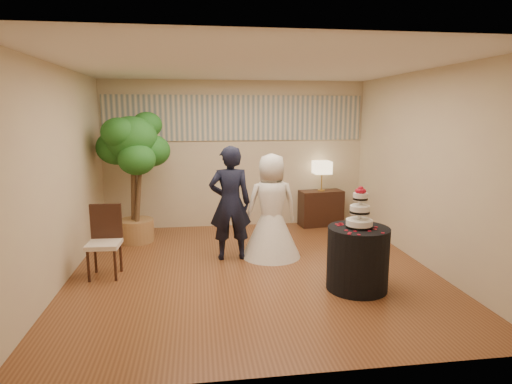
{
  "coord_description": "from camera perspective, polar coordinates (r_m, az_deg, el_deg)",
  "views": [
    {
      "loc": [
        -0.75,
        -5.71,
        2.19
      ],
      "look_at": [
        0.1,
        0.4,
        1.05
      ],
      "focal_mm": 30.0,
      "sensor_mm": 36.0,
      "label": 1
    }
  ],
  "objects": [
    {
      "name": "floor",
      "position": [
        6.16,
        -0.41,
        -10.35
      ],
      "size": [
        5.0,
        5.0,
        0.0
      ],
      "primitive_type": "cube",
      "color": "brown",
      "rests_on": "ground"
    },
    {
      "name": "ceiling",
      "position": [
        5.79,
        -0.45,
        16.52
      ],
      "size": [
        5.0,
        5.0,
        0.0
      ],
      "primitive_type": "cube",
      "color": "white",
      "rests_on": "wall_back"
    },
    {
      "name": "wall_back",
      "position": [
        8.28,
        -2.7,
        4.98
      ],
      "size": [
        5.0,
        0.06,
        2.8
      ],
      "primitive_type": "cube",
      "color": "beige",
      "rests_on": "ground"
    },
    {
      "name": "wall_front",
      "position": [
        3.39,
        5.1,
        -3.05
      ],
      "size": [
        5.0,
        0.06,
        2.8
      ],
      "primitive_type": "cube",
      "color": "beige",
      "rests_on": "ground"
    },
    {
      "name": "wall_left",
      "position": [
        6.02,
        -24.74,
        1.97
      ],
      "size": [
        0.06,
        5.0,
        2.8
      ],
      "primitive_type": "cube",
      "color": "beige",
      "rests_on": "ground"
    },
    {
      "name": "wall_right",
      "position": [
        6.62,
        21.59,
        2.88
      ],
      "size": [
        0.06,
        5.0,
        2.8
      ],
      "primitive_type": "cube",
      "color": "beige",
      "rests_on": "ground"
    },
    {
      "name": "mural_border",
      "position": [
        8.22,
        -2.73,
        9.83
      ],
      "size": [
        4.9,
        0.02,
        0.85
      ],
      "primitive_type": "cube",
      "color": "#A6A697",
      "rests_on": "wall_back"
    },
    {
      "name": "groom",
      "position": [
        6.41,
        -3.47,
        -1.5
      ],
      "size": [
        0.63,
        0.42,
        1.73
      ],
      "primitive_type": "imported",
      "rotation": [
        0.0,
        0.0,
        3.15
      ],
      "color": "black",
      "rests_on": "floor"
    },
    {
      "name": "bride",
      "position": [
        6.52,
        2.07,
        -1.84
      ],
      "size": [
        0.97,
        0.97,
        1.6
      ],
      "primitive_type": "imported",
      "rotation": [
        0.0,
        0.0,
        3.21
      ],
      "color": "white",
      "rests_on": "floor"
    },
    {
      "name": "cake_table",
      "position": [
        5.56,
        13.4,
        -8.61
      ],
      "size": [
        0.89,
        0.89,
        0.8
      ],
      "primitive_type": "cylinder",
      "rotation": [
        0.0,
        0.0,
        0.19
      ],
      "color": "black",
      "rests_on": "floor"
    },
    {
      "name": "wedding_cake",
      "position": [
        5.38,
        13.69,
        -1.96
      ],
      "size": [
        0.33,
        0.33,
        0.52
      ],
      "primitive_type": null,
      "color": "white",
      "rests_on": "cake_table"
    },
    {
      "name": "console",
      "position": [
        8.52,
        8.64,
        -2.14
      ],
      "size": [
        0.87,
        0.47,
        0.7
      ],
      "primitive_type": "cube",
      "rotation": [
        0.0,
        0.0,
        0.11
      ],
      "color": "black",
      "rests_on": "floor"
    },
    {
      "name": "table_lamp",
      "position": [
        8.4,
        8.76,
        2.12
      ],
      "size": [
        0.32,
        0.32,
        0.58
      ],
      "primitive_type": null,
      "color": "#D4BD8B",
      "rests_on": "console"
    },
    {
      "name": "ficus_tree",
      "position": [
        7.51,
        -16.03,
        1.95
      ],
      "size": [
        1.52,
        1.52,
        2.26
      ],
      "primitive_type": null,
      "rotation": [
        0.0,
        0.0,
        -2.34
      ],
      "color": "#21601E",
      "rests_on": "floor"
    },
    {
      "name": "side_chair",
      "position": [
        6.12,
        -19.64,
        -6.32
      ],
      "size": [
        0.46,
        0.48,
        0.97
      ],
      "primitive_type": null,
      "rotation": [
        0.0,
        0.0,
        -0.04
      ],
      "color": "black",
      "rests_on": "floor"
    }
  ]
}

